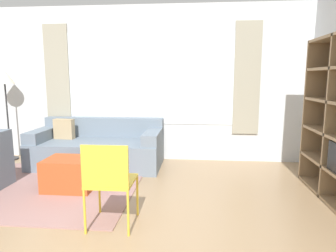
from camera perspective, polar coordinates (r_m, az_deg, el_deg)
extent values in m
cube|color=silver|center=(5.36, -3.45, 7.93)|extent=(6.68, 0.07, 2.70)
cube|color=white|center=(5.32, -3.52, 9.00)|extent=(3.01, 0.01, 1.60)
cube|color=#9E9984|center=(5.81, -20.30, 8.47)|extent=(0.44, 0.03, 1.90)
cube|color=#9E9984|center=(5.31, 14.83, 8.71)|extent=(0.44, 0.03, 1.90)
cube|color=gray|center=(4.47, -23.65, -10.66)|extent=(2.67, 2.09, 0.01)
cube|color=#997A56|center=(4.76, 26.57, 2.43)|extent=(0.39, 0.04, 1.97)
cube|color=slate|center=(5.14, -13.24, -5.13)|extent=(2.10, 0.98, 0.43)
cube|color=slate|center=(5.44, -12.06, -0.18)|extent=(2.10, 0.18, 0.34)
cube|color=slate|center=(5.45, -22.70, -1.49)|extent=(0.24, 0.92, 0.18)
cube|color=slate|center=(4.86, -2.89, -2.00)|extent=(0.24, 0.92, 0.18)
cube|color=tan|center=(5.40, -19.18, -0.53)|extent=(0.35, 0.15, 0.34)
cube|color=#B74C23|center=(4.20, -18.10, -8.67)|extent=(0.63, 0.51, 0.42)
cylinder|color=black|center=(6.17, -27.70, -5.51)|extent=(0.26, 0.26, 0.02)
cylinder|color=#2D2D30|center=(6.05, -28.18, 0.74)|extent=(0.03, 0.03, 1.34)
cone|color=beige|center=(6.00, -28.76, 8.30)|extent=(0.35, 0.35, 0.26)
cylinder|color=gold|center=(3.30, -5.86, -13.05)|extent=(0.02, 0.02, 0.44)
cylinder|color=gold|center=(3.40, -12.92, -12.55)|extent=(0.02, 0.02, 0.44)
cylinder|color=gold|center=(2.91, -7.59, -16.26)|extent=(0.02, 0.02, 0.44)
cylinder|color=gold|center=(3.02, -15.59, -15.50)|extent=(0.02, 0.02, 0.44)
cube|color=gold|center=(3.06, -10.61, -10.29)|extent=(0.44, 0.46, 0.02)
cube|color=gold|center=(2.81, -11.92, -7.60)|extent=(0.44, 0.02, 0.40)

